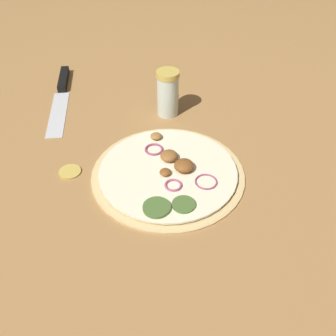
% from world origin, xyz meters
% --- Properties ---
extents(ground_plane, '(3.00, 3.00, 0.00)m').
position_xyz_m(ground_plane, '(0.00, 0.00, 0.00)').
color(ground_plane, '#9E703F').
extents(pizza, '(0.30, 0.30, 0.03)m').
position_xyz_m(pizza, '(-0.00, -0.00, 0.01)').
color(pizza, '#D6B77A').
rests_on(pizza, ground_plane).
extents(knife, '(0.27, 0.18, 0.02)m').
position_xyz_m(knife, '(0.17, 0.38, 0.01)').
color(knife, silver).
rests_on(knife, ground_plane).
extents(spice_jar, '(0.05, 0.05, 0.11)m').
position_xyz_m(spice_jar, '(0.20, 0.09, 0.05)').
color(spice_jar, silver).
rests_on(spice_jar, ground_plane).
extents(loose_cap, '(0.04, 0.04, 0.01)m').
position_xyz_m(loose_cap, '(-0.08, 0.18, 0.00)').
color(loose_cap, gold).
rests_on(loose_cap, ground_plane).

